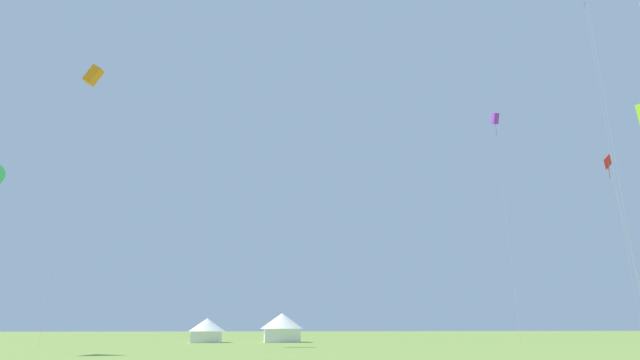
% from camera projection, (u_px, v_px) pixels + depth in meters
% --- Properties ---
extents(kite_purple_diamond, '(0.51, 1.54, 37.35)m').
position_uv_depth(kite_purple_diamond, '(587.00, 16.00, 56.87)').
color(kite_purple_diamond, purple).
rests_on(kite_purple_diamond, ground).
extents(kite_orange_box, '(2.25, 2.50, 28.20)m').
position_uv_depth(kite_orange_box, '(93.00, 76.00, 55.99)').
color(kite_orange_box, orange).
rests_on(kite_orange_box, ground).
extents(kite_red_diamond, '(1.40, 1.91, 17.01)m').
position_uv_depth(kite_red_diamond, '(609.00, 168.00, 48.60)').
color(kite_red_diamond, red).
rests_on(kite_red_diamond, ground).
extents(kite_purple_box, '(0.79, 1.91, 27.86)m').
position_uv_depth(kite_purple_box, '(495.00, 120.00, 67.62)').
color(kite_purple_box, purple).
rests_on(kite_purple_box, ground).
extents(festival_tent_right, '(4.21, 4.21, 2.74)m').
position_uv_depth(festival_tent_right, '(207.00, 329.00, 62.69)').
color(festival_tent_right, white).
rests_on(festival_tent_right, ground).
extents(festival_tent_center, '(5.15, 5.15, 3.35)m').
position_uv_depth(festival_tent_center, '(282.00, 326.00, 63.90)').
color(festival_tent_center, white).
rests_on(festival_tent_center, ground).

